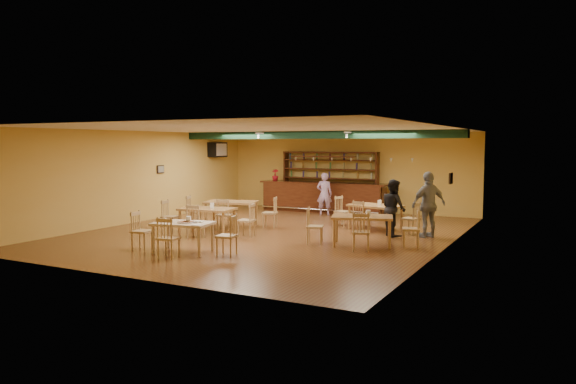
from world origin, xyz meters
The scene contains 23 objects.
floor centered at (0.00, 0.00, 0.00)m, with size 12.00×12.00×0.00m, color brown.
ceiling_beam centered at (0.00, 2.80, 2.87)m, with size 10.00×0.30×0.25m, color black.
track_rail_left centered at (-1.80, 3.40, 2.94)m, with size 0.05×2.50×0.05m, color silver.
track_rail_right centered at (1.40, 3.40, 2.94)m, with size 0.05×2.50×0.05m, color silver.
ac_unit centered at (-4.80, 4.20, 2.35)m, with size 0.34×0.70×0.48m, color silver.
picture_left centered at (-4.97, 1.00, 1.70)m, with size 0.04×0.34×0.28m, color black.
picture_right centered at (4.97, 0.50, 1.70)m, with size 0.04×0.34×0.28m, color black.
bar_counter centered at (-0.65, 5.15, 0.56)m, with size 5.03×0.85×1.13m, color #37130B.
back_bar_hutch centered at (-0.65, 5.78, 1.14)m, with size 3.89×0.40×2.28m, color #37130B.
poinsettia centered at (-2.72, 5.15, 1.36)m, with size 0.25×0.25×0.45m, color #B5101D.
dining_table_a centered at (-1.72, 0.50, 0.39)m, with size 1.57×0.94×0.79m, color olive.
dining_table_b centered at (2.52, 1.87, 0.38)m, with size 1.52×0.91×0.76m, color olive.
dining_table_c centered at (-1.47, -1.11, 0.38)m, with size 1.51×0.91×0.76m, color olive.
dining_table_d centered at (3.04, -0.71, 0.38)m, with size 1.52×0.91×0.76m, color olive.
near_table centered at (-0.42, -3.53, 0.36)m, with size 1.35×0.87×0.72m, color tan.
pizza_tray centered at (-0.32, -3.53, 0.73)m, with size 0.40×0.40×0.01m, color silver.
parmesan_shaker centered at (-0.85, -3.68, 0.78)m, with size 0.07×0.07×0.11m, color #EAE5C6.
napkin_stack centered at (-0.08, -3.34, 0.74)m, with size 0.20×0.15×0.03m, color white.
pizza_server centered at (-0.18, -3.48, 0.74)m, with size 0.32×0.09×0.00m, color silver.
side_plate centered at (0.11, -3.72, 0.73)m, with size 0.22×0.22×0.01m, color white.
patron_bar centered at (-0.23, 4.33, 0.77)m, with size 0.56×0.37×1.54m, color #9552B2.
patron_right_a centered at (3.32, 1.07, 0.80)m, with size 0.78×0.60×1.60m, color black.
patron_right_b centered at (4.24, 1.29, 0.91)m, with size 1.07×0.44×1.82m, color slate.
Camera 1 is at (7.76, -13.79, 2.57)m, focal length 34.26 mm.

